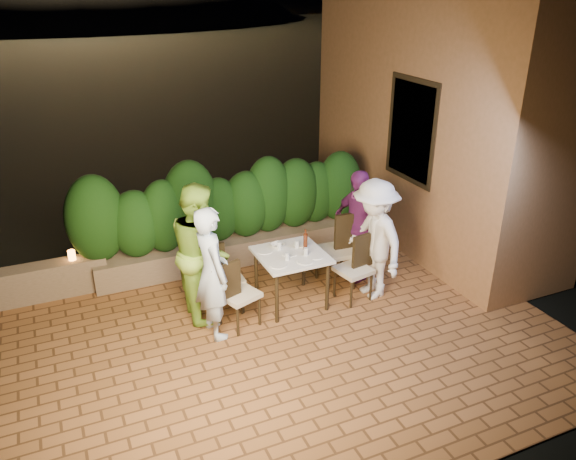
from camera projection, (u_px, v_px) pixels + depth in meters
ground at (279, 344)px, 6.86m from camera, size 400.00×400.00×0.00m
terrace_floor at (264, 327)px, 7.30m from camera, size 7.00×6.00×0.15m
building_wall at (438, 87)px, 8.82m from camera, size 1.60×5.00×5.00m
window_pane at (413, 130)px, 8.32m from camera, size 0.08×1.00×1.40m
window_frame at (412, 131)px, 8.32m from camera, size 0.06×1.15×1.55m
planter at (233, 249)px, 8.76m from camera, size 4.20×0.55×0.40m
hedge at (231, 204)px, 8.45m from camera, size 4.00×0.70×1.10m
parapet at (23, 285)px, 7.63m from camera, size 2.20×0.30×0.50m
hill at (74, 61)px, 59.24m from camera, size 52.00×40.00×22.00m
dining_table at (291, 278)px, 7.55m from camera, size 0.88×0.88×0.75m
plate_nw at (278, 265)px, 7.09m from camera, size 0.22×0.22×0.01m
plate_sw at (265, 251)px, 7.44m from camera, size 0.20×0.20×0.01m
plate_ne at (316, 256)px, 7.31m from camera, size 0.20×0.20×0.01m
plate_se at (302, 244)px, 7.64m from camera, size 0.22×0.22×0.01m
plate_centre at (290, 254)px, 7.38m from camera, size 0.20×0.20×0.01m
plate_front at (305, 261)px, 7.18m from camera, size 0.21×0.21×0.01m
glass_nw at (287, 257)px, 7.21m from camera, size 0.06×0.06×0.10m
glass_sw at (279, 246)px, 7.48m from camera, size 0.06×0.06×0.11m
glass_ne at (306, 252)px, 7.33m from camera, size 0.06×0.06×0.10m
glass_se at (297, 244)px, 7.53m from camera, size 0.06×0.06×0.10m
beer_bottle at (305, 240)px, 7.45m from camera, size 0.06×0.06×0.29m
bowl at (278, 245)px, 7.57m from camera, size 0.23×0.23×0.05m
chair_left_front at (239, 293)px, 7.02m from camera, size 0.56×0.56×0.94m
chair_left_back at (224, 276)px, 7.35m from camera, size 0.47×0.47×0.99m
chair_right_front at (354, 268)px, 7.62m from camera, size 0.50×0.50×0.93m
chair_right_back at (336, 250)px, 8.00m from camera, size 0.52×0.52×1.06m
diner_blue at (212, 273)px, 6.71m from camera, size 0.47×0.66×1.70m
diner_green at (200, 251)px, 7.12m from camera, size 0.71×0.90×1.81m
diner_white at (374, 240)px, 7.56m from camera, size 0.69×1.13×1.69m
diner_purple at (357, 225)px, 8.04m from camera, size 0.55×1.02×1.66m
parapet_lamp at (72, 255)px, 7.75m from camera, size 0.10×0.10×0.14m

